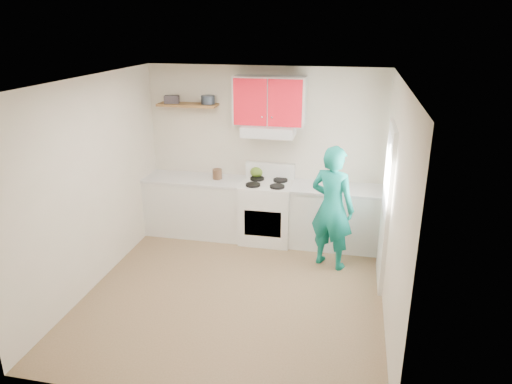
% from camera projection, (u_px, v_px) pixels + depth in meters
% --- Properties ---
extents(floor, '(3.80, 3.80, 0.00)m').
position_uv_depth(floor, '(235.00, 292.00, 5.91)').
color(floor, brown).
rests_on(floor, ground).
extents(ceiling, '(3.60, 3.80, 0.04)m').
position_uv_depth(ceiling, '(232.00, 81.00, 5.03)').
color(ceiling, white).
rests_on(ceiling, floor).
extents(back_wall, '(3.60, 0.04, 2.60)m').
position_uv_depth(back_wall, '(265.00, 153.00, 7.22)').
color(back_wall, beige).
rests_on(back_wall, floor).
extents(front_wall, '(3.60, 0.04, 2.60)m').
position_uv_depth(front_wall, '(174.00, 276.00, 3.72)').
color(front_wall, beige).
rests_on(front_wall, floor).
extents(left_wall, '(0.04, 3.80, 2.60)m').
position_uv_depth(left_wall, '(93.00, 184.00, 5.82)').
color(left_wall, beige).
rests_on(left_wall, floor).
extents(right_wall, '(0.04, 3.80, 2.60)m').
position_uv_depth(right_wall, '(394.00, 206.00, 5.12)').
color(right_wall, beige).
rests_on(right_wall, floor).
extents(door, '(0.05, 0.85, 2.05)m').
position_uv_depth(door, '(386.00, 207.00, 5.86)').
color(door, white).
rests_on(door, floor).
extents(door_glass, '(0.01, 0.55, 0.95)m').
position_uv_depth(door_glass, '(387.00, 174.00, 5.72)').
color(door_glass, white).
rests_on(door_glass, door).
extents(counter_left, '(1.52, 0.60, 0.90)m').
position_uv_depth(counter_left, '(196.00, 206.00, 7.43)').
color(counter_left, silver).
rests_on(counter_left, floor).
extents(counter_right, '(1.32, 0.60, 0.90)m').
position_uv_depth(counter_right, '(336.00, 217.00, 7.01)').
color(counter_right, silver).
rests_on(counter_right, floor).
extents(stove, '(0.76, 0.65, 0.92)m').
position_uv_depth(stove, '(267.00, 212.00, 7.18)').
color(stove, white).
rests_on(stove, floor).
extents(range_hood, '(0.76, 0.44, 0.15)m').
position_uv_depth(range_hood, '(269.00, 131.00, 6.86)').
color(range_hood, silver).
rests_on(range_hood, back_wall).
extents(upper_cabinets, '(1.02, 0.33, 0.70)m').
position_uv_depth(upper_cabinets, '(270.00, 101.00, 6.77)').
color(upper_cabinets, red).
rests_on(upper_cabinets, back_wall).
extents(shelf, '(0.90, 0.30, 0.04)m').
position_uv_depth(shelf, '(188.00, 105.00, 7.06)').
color(shelf, brown).
rests_on(shelf, back_wall).
extents(books, '(0.25, 0.20, 0.11)m').
position_uv_depth(books, '(172.00, 99.00, 7.07)').
color(books, '#373138').
rests_on(books, shelf).
extents(tin, '(0.24, 0.24, 0.13)m').
position_uv_depth(tin, '(208.00, 100.00, 7.00)').
color(tin, '#333D4C').
rests_on(tin, shelf).
extents(kettle, '(0.21, 0.21, 0.17)m').
position_uv_depth(kettle, '(257.00, 172.00, 7.28)').
color(kettle, '#557621').
rests_on(kettle, stove).
extents(crock, '(0.18, 0.18, 0.17)m').
position_uv_depth(crock, '(217.00, 175.00, 7.21)').
color(crock, '#4D3421').
rests_on(crock, counter_left).
extents(cutting_board, '(0.32, 0.27, 0.02)m').
position_uv_depth(cutting_board, '(328.00, 187.00, 6.90)').
color(cutting_board, olive).
rests_on(cutting_board, counter_right).
extents(silicone_mat, '(0.35, 0.31, 0.01)m').
position_uv_depth(silicone_mat, '(367.00, 190.00, 6.80)').
color(silicone_mat, red).
rests_on(silicone_mat, counter_right).
extents(person, '(0.73, 0.63, 1.71)m').
position_uv_depth(person, '(332.00, 208.00, 6.29)').
color(person, '#0D7B6E').
rests_on(person, floor).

